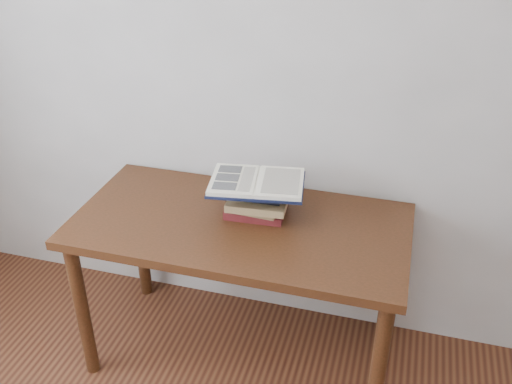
% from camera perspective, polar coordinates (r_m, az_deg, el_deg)
% --- Properties ---
extents(desk, '(1.36, 0.68, 0.73)m').
position_cam_1_polar(desk, '(2.37, -1.58, -4.97)').
color(desk, '#4A2312').
rests_on(desk, ground).
extents(book_stack, '(0.27, 0.22, 0.15)m').
position_cam_1_polar(book_stack, '(2.33, 0.14, -0.79)').
color(book_stack, maroon).
rests_on(book_stack, desk).
extents(open_book, '(0.41, 0.31, 0.03)m').
position_cam_1_polar(open_book, '(2.27, 0.10, 0.96)').
color(open_book, black).
rests_on(open_book, book_stack).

